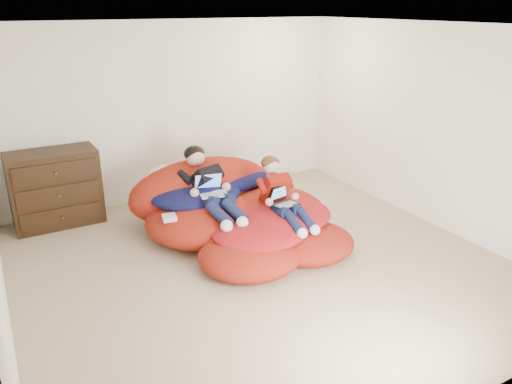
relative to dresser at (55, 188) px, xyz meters
name	(u,v)px	position (x,y,z in m)	size (l,w,h in m)	color
room_shell	(260,246)	(1.75, -2.21, -0.27)	(5.10, 5.10, 2.77)	tan
dresser	(55,188)	(0.00, 0.00, 0.00)	(1.09, 0.61, 0.97)	black
beanbag_pile	(236,213)	(1.88, -1.39, -0.21)	(2.35, 2.40, 0.90)	#B02413
cream_pillow	(165,176)	(1.25, -0.61, 0.13)	(0.46, 0.29, 0.29)	silver
older_boy	(207,183)	(1.58, -1.21, 0.18)	(0.47, 1.30, 0.70)	black
younger_boy	(281,192)	(2.25, -1.83, 0.14)	(0.32, 1.01, 0.70)	#9A190D
laptop_white	(211,189)	(1.58, -1.34, 0.15)	(0.36, 0.38, 0.22)	silver
laptop_black	(283,199)	(2.25, -1.88, 0.07)	(0.33, 0.34, 0.21)	black
power_adapter	(169,218)	(1.01, -1.45, -0.07)	(0.15, 0.15, 0.06)	silver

